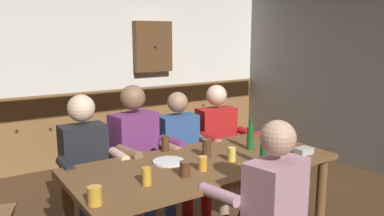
% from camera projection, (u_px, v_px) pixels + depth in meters
% --- Properties ---
extents(back_wall_upper, '(5.61, 0.12, 1.55)m').
position_uv_depth(back_wall_upper, '(84.00, 32.00, 4.95)').
color(back_wall_upper, silver).
extents(back_wall_wainscot, '(5.61, 0.12, 0.97)m').
position_uv_depth(back_wall_wainscot, '(89.00, 126.00, 5.18)').
color(back_wall_wainscot, brown).
rests_on(back_wall_wainscot, ground_plane).
extents(dining_table, '(2.03, 0.91, 0.75)m').
position_uv_depth(dining_table, '(203.00, 173.00, 2.95)').
color(dining_table, brown).
rests_on(dining_table, ground_plane).
extents(person_0, '(0.51, 0.52, 1.22)m').
position_uv_depth(person_0, '(86.00, 161.00, 3.13)').
color(person_0, black).
rests_on(person_0, ground_plane).
extents(person_1, '(0.58, 0.59, 1.27)m').
position_uv_depth(person_1, '(139.00, 150.00, 3.38)').
color(person_1, '#6B2D66').
rests_on(person_1, ground_plane).
extents(person_2, '(0.52, 0.51, 1.17)m').
position_uv_depth(person_2, '(182.00, 149.00, 3.62)').
color(person_2, '#2D4C84').
rests_on(person_2, ground_plane).
extents(person_3, '(0.55, 0.53, 1.21)m').
position_uv_depth(person_3, '(220.00, 139.00, 3.87)').
color(person_3, '#AD1919').
rests_on(person_3, ground_plane).
extents(person_4, '(0.57, 0.59, 1.21)m').
position_uv_depth(person_4, '(266.00, 204.00, 2.37)').
color(person_4, '#B78493').
rests_on(person_4, ground_plane).
extents(table_candle, '(0.04, 0.04, 0.08)m').
position_uv_depth(table_candle, '(277.00, 141.00, 3.34)').
color(table_candle, '#F9E08C').
rests_on(table_candle, dining_table).
extents(condiment_caddy, '(0.14, 0.10, 0.05)m').
position_uv_depth(condiment_caddy, '(303.00, 151.00, 3.11)').
color(condiment_caddy, '#B2B7BC').
rests_on(condiment_caddy, dining_table).
extents(plate_0, '(0.24, 0.24, 0.01)m').
position_uv_depth(plate_0, '(169.00, 162.00, 2.90)').
color(plate_0, white).
rests_on(plate_0, dining_table).
extents(bottle_0, '(0.07, 0.07, 0.28)m').
position_uv_depth(bottle_0, '(264.00, 151.00, 2.81)').
color(bottle_0, '#195923').
rests_on(bottle_0, dining_table).
extents(bottle_1, '(0.06, 0.06, 0.26)m').
position_uv_depth(bottle_1, '(250.00, 137.00, 3.22)').
color(bottle_1, '#195923').
rests_on(bottle_1, dining_table).
extents(pint_glass_0, '(0.08, 0.08, 0.11)m').
position_uv_depth(pint_glass_0, '(185.00, 169.00, 2.61)').
color(pint_glass_0, '#4C2D19').
rests_on(pint_glass_0, dining_table).
extents(pint_glass_1, '(0.06, 0.06, 0.11)m').
position_uv_depth(pint_glass_1, '(232.00, 154.00, 2.93)').
color(pint_glass_1, '#E5C64C').
rests_on(pint_glass_1, dining_table).
extents(pint_glass_2, '(0.06, 0.06, 0.12)m').
position_uv_depth(pint_glass_2, '(147.00, 176.00, 2.46)').
color(pint_glass_2, gold).
rests_on(pint_glass_2, dining_table).
extents(pint_glass_3, '(0.06, 0.06, 0.13)m').
position_uv_depth(pint_glass_3, '(165.00, 144.00, 3.17)').
color(pint_glass_3, '#4C2D19').
rests_on(pint_glass_3, dining_table).
extents(pint_glass_4, '(0.06, 0.06, 0.10)m').
position_uv_depth(pint_glass_4, '(203.00, 163.00, 2.72)').
color(pint_glass_4, gold).
rests_on(pint_glass_4, dining_table).
extents(pint_glass_5, '(0.07, 0.07, 0.15)m').
position_uv_depth(pint_glass_5, '(207.00, 148.00, 3.02)').
color(pint_glass_5, '#4C2D19').
rests_on(pint_glass_5, dining_table).
extents(pint_glass_6, '(0.08, 0.08, 0.11)m').
position_uv_depth(pint_glass_6, '(95.00, 196.00, 2.17)').
color(pint_glass_6, gold).
rests_on(pint_glass_6, dining_table).
extents(wall_dart_cabinet, '(0.56, 0.15, 0.70)m').
position_uv_depth(wall_dart_cabinet, '(153.00, 47.00, 5.38)').
color(wall_dart_cabinet, brown).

